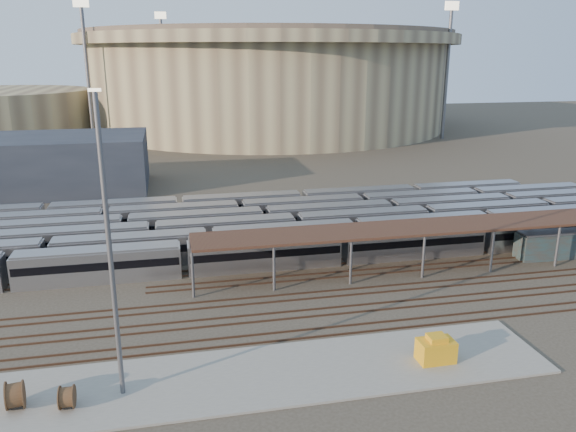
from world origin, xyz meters
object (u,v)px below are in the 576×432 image
(cable_reel_east, at_px, (15,395))
(yellow_equipment, at_px, (436,351))
(teal_boxcar, at_px, (569,244))
(yard_light_pole, at_px, (110,251))
(cable_reel_west, at_px, (67,397))

(cable_reel_east, height_order, yellow_equipment, cable_reel_east)
(teal_boxcar, height_order, yard_light_pole, yard_light_pole)
(teal_boxcar, relative_size, yard_light_pole, 0.61)
(teal_boxcar, height_order, yellow_equipment, teal_boxcar)
(teal_boxcar, xyz_separation_m, yard_light_pole, (-52.73, -19.22, 9.81))
(cable_reel_east, bearing_deg, yellow_equipment, -0.61)
(cable_reel_west, distance_m, cable_reel_east, 3.68)
(cable_reel_west, bearing_deg, cable_reel_east, 168.19)
(cable_reel_west, relative_size, yard_light_pole, 0.08)
(teal_boxcar, xyz_separation_m, cable_reel_west, (-56.45, -20.34, -0.54))
(teal_boxcar, relative_size, cable_reel_east, 6.64)
(cable_reel_west, relative_size, yellow_equipment, 0.58)
(yellow_equipment, bearing_deg, teal_boxcar, 35.15)
(teal_boxcar, bearing_deg, yard_light_pole, -158.20)
(yard_light_pole, bearing_deg, teal_boxcar, 20.02)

